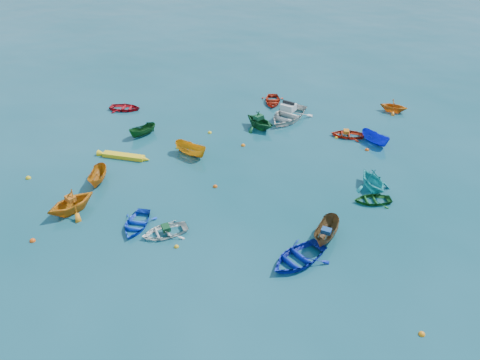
% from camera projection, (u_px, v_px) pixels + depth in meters
% --- Properties ---
extents(ground, '(160.00, 160.00, 0.00)m').
position_uv_depth(ground, '(220.00, 228.00, 29.17)').
color(ground, '#0A424D').
rests_on(ground, ground).
extents(dinghy_blue_sw, '(2.32, 3.09, 0.61)m').
position_uv_depth(dinghy_blue_sw, '(137.00, 226.00, 29.30)').
color(dinghy_blue_sw, blue).
rests_on(dinghy_blue_sw, ground).
extents(dinghy_white_near, '(3.48, 3.32, 0.59)m').
position_uv_depth(dinghy_white_near, '(165.00, 234.00, 28.69)').
color(dinghy_white_near, white).
rests_on(dinghy_white_near, ground).
extents(sampan_brown_mid, '(1.74, 3.23, 1.18)m').
position_uv_depth(sampan_brown_mid, '(326.00, 239.00, 28.29)').
color(sampan_brown_mid, brown).
rests_on(sampan_brown_mid, ground).
extents(dinghy_blue_se, '(4.31, 4.52, 0.76)m').
position_uv_depth(dinghy_blue_se, '(298.00, 261.00, 26.66)').
color(dinghy_blue_se, '#0D20A3').
rests_on(dinghy_blue_se, ground).
extents(dinghy_orange_w, '(4.00, 4.17, 1.70)m').
position_uv_depth(dinghy_orange_w, '(73.00, 211.00, 30.59)').
color(dinghy_orange_w, orange).
rests_on(dinghy_orange_w, ground).
extents(sampan_yellow_mid, '(3.17, 2.08, 1.15)m').
position_uv_depth(sampan_yellow_mid, '(191.00, 155.00, 36.75)').
color(sampan_yellow_mid, orange).
rests_on(sampan_yellow_mid, ground).
extents(dinghy_green_e, '(2.94, 2.47, 0.52)m').
position_uv_depth(dinghy_green_e, '(372.00, 202.00, 31.51)').
color(dinghy_green_e, '#14571C').
rests_on(dinghy_green_e, ground).
extents(dinghy_cyan_se, '(3.56, 3.72, 1.52)m').
position_uv_depth(dinghy_cyan_se, '(372.00, 188.00, 32.87)').
color(dinghy_cyan_se, '#1CACB1').
rests_on(dinghy_cyan_se, ground).
extents(dinghy_red_nw, '(3.10, 2.37, 0.60)m').
position_uv_depth(dinghy_red_nw, '(125.00, 110.00, 43.83)').
color(dinghy_red_nw, '#A30D16').
rests_on(dinghy_red_nw, ground).
extents(sampan_orange_n, '(1.66, 2.91, 1.06)m').
position_uv_depth(sampan_orange_n, '(99.00, 182.00, 33.53)').
color(sampan_orange_n, '#BE6A11').
rests_on(sampan_orange_n, ground).
extents(dinghy_green_n, '(4.01, 3.91, 1.61)m').
position_uv_depth(dinghy_green_n, '(259.00, 128.00, 40.66)').
color(dinghy_green_n, '#135226').
rests_on(dinghy_green_n, ground).
extents(dinghy_red_ne, '(2.87, 2.17, 0.56)m').
position_uv_depth(dinghy_red_ne, '(347.00, 136.00, 39.38)').
color(dinghy_red_ne, '#B7260F').
rests_on(dinghy_red_ne, ground).
extents(sampan_blue_far, '(2.73, 2.52, 1.05)m').
position_uv_depth(sampan_blue_far, '(374.00, 143.00, 38.37)').
color(sampan_blue_far, '#1123DB').
rests_on(sampan_blue_far, ground).
extents(dinghy_red_far, '(2.73, 3.41, 0.63)m').
position_uv_depth(dinghy_red_far, '(272.00, 103.00, 45.14)').
color(dinghy_red_far, red).
rests_on(dinghy_red_far, ground).
extents(dinghy_orange_far, '(2.76, 2.47, 1.30)m').
position_uv_depth(dinghy_orange_far, '(393.00, 111.00, 43.48)').
color(dinghy_orange_far, orange).
rests_on(dinghy_orange_far, ground).
extents(sampan_green_far, '(2.17, 2.64, 0.98)m').
position_uv_depth(sampan_green_far, '(143.00, 135.00, 39.53)').
color(sampan_green_far, '#104517').
rests_on(sampan_green_far, ground).
extents(kayak_yellow, '(4.06, 0.66, 0.41)m').
position_uv_depth(kayak_yellow, '(124.00, 158.00, 36.38)').
color(kayak_yellow, yellow).
rests_on(kayak_yellow, ground).
extents(motorboat_white, '(4.90, 5.74, 1.61)m').
position_uv_depth(motorboat_white, '(288.00, 119.00, 42.17)').
color(motorboat_white, silver).
rests_on(motorboat_white, ground).
extents(tarp_green_a, '(0.72, 0.75, 0.29)m').
position_uv_depth(tarp_green_a, '(166.00, 228.00, 28.48)').
color(tarp_green_a, '#104121').
rests_on(tarp_green_a, dinghy_white_near).
extents(tarp_blue_a, '(0.65, 0.54, 0.28)m').
position_uv_depth(tarp_blue_a, '(326.00, 231.00, 27.78)').
color(tarp_blue_a, navy).
rests_on(tarp_blue_a, sampan_brown_mid).
extents(tarp_orange_a, '(0.82, 0.76, 0.32)m').
position_uv_depth(tarp_orange_a, '(70.00, 198.00, 30.07)').
color(tarp_orange_a, '#BC5913').
rests_on(tarp_orange_a, dinghy_orange_w).
extents(tarp_green_b, '(0.90, 0.95, 0.37)m').
position_uv_depth(tarp_green_b, '(259.00, 117.00, 40.18)').
color(tarp_green_b, '#124A28').
rests_on(tarp_green_b, dinghy_green_n).
extents(tarp_orange_b, '(0.49, 0.62, 0.28)m').
position_uv_depth(tarp_orange_b, '(346.00, 132.00, 39.16)').
color(tarp_orange_b, orange).
rests_on(tarp_orange_b, dinghy_red_ne).
extents(buoy_or_a, '(0.36, 0.36, 0.36)m').
position_uv_depth(buoy_or_a, '(33.00, 241.00, 28.11)').
color(buoy_or_a, '#EC4E0C').
rests_on(buoy_or_a, ground).
extents(buoy_ye_a, '(0.29, 0.29, 0.29)m').
position_uv_depth(buoy_ye_a, '(176.00, 247.00, 27.67)').
color(buoy_ye_a, gold).
rests_on(buoy_ye_a, ground).
extents(buoy_or_b, '(0.32, 0.32, 0.32)m').
position_uv_depth(buoy_or_b, '(422.00, 334.00, 22.41)').
color(buoy_or_b, orange).
rests_on(buoy_or_b, ground).
extents(buoy_ye_b, '(0.38, 0.38, 0.38)m').
position_uv_depth(buoy_ye_b, '(28.00, 178.00, 33.92)').
color(buoy_ye_b, gold).
rests_on(buoy_ye_b, ground).
extents(buoy_or_c, '(0.34, 0.34, 0.34)m').
position_uv_depth(buoy_or_c, '(215.00, 187.00, 32.99)').
color(buoy_or_c, '#CE4E0B').
rests_on(buoy_or_c, ground).
extents(buoy_ye_c, '(0.34, 0.34, 0.34)m').
position_uv_depth(buoy_ye_c, '(210.00, 133.00, 39.87)').
color(buoy_ye_c, yellow).
rests_on(buoy_ye_c, ground).
extents(buoy_or_d, '(0.34, 0.34, 0.34)m').
position_uv_depth(buoy_or_d, '(367.00, 150.00, 37.38)').
color(buoy_or_d, '#E74E0C').
rests_on(buoy_or_d, ground).
extents(buoy_ye_d, '(0.36, 0.36, 0.36)m').
position_uv_depth(buoy_ye_d, '(178.00, 148.00, 37.69)').
color(buoy_ye_d, yellow).
rests_on(buoy_ye_d, ground).
extents(buoy_or_e, '(0.36, 0.36, 0.36)m').
position_uv_depth(buoy_or_e, '(243.00, 146.00, 37.99)').
color(buoy_or_e, orange).
rests_on(buoy_or_e, ground).
extents(buoy_ye_e, '(0.30, 0.30, 0.30)m').
position_uv_depth(buoy_ye_e, '(336.00, 138.00, 39.12)').
color(buoy_ye_e, yellow).
rests_on(buoy_ye_e, ground).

